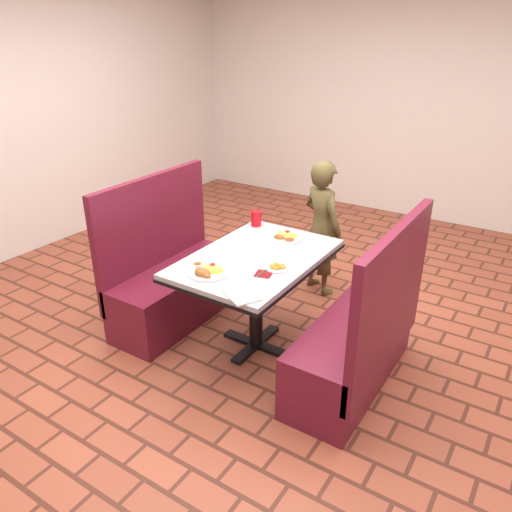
{
  "coord_description": "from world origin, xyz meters",
  "views": [
    {
      "loc": [
        1.71,
        -2.65,
        2.2
      ],
      "look_at": [
        0.0,
        0.0,
        0.75
      ],
      "focal_mm": 35.0,
      "sensor_mm": 36.0,
      "label": 1
    }
  ],
  "objects_px": {
    "booth_bench_left": "(173,281)",
    "far_dinner_plate": "(286,236)",
    "booth_bench_right": "(358,342)",
    "near_dinner_plate": "(208,270)",
    "dining_table": "(256,268)",
    "plantain_plate": "(277,267)",
    "diner_person": "(322,228)",
    "red_tumbler": "(256,218)"
  },
  "relations": [
    {
      "from": "dining_table",
      "to": "plantain_plate",
      "type": "distance_m",
      "value": 0.27
    },
    {
      "from": "plantain_plate",
      "to": "red_tumbler",
      "type": "bearing_deg",
      "value": 133.02
    },
    {
      "from": "diner_person",
      "to": "plantain_plate",
      "type": "relative_size",
      "value": 7.22
    },
    {
      "from": "booth_bench_right",
      "to": "far_dinner_plate",
      "type": "bearing_deg",
      "value": 153.66
    },
    {
      "from": "diner_person",
      "to": "near_dinner_plate",
      "type": "xyz_separation_m",
      "value": [
        -0.1,
        -1.48,
        0.18
      ]
    },
    {
      "from": "near_dinner_plate",
      "to": "dining_table",
      "type": "bearing_deg",
      "value": 74.27
    },
    {
      "from": "diner_person",
      "to": "far_dinner_plate",
      "type": "height_order",
      "value": "diner_person"
    },
    {
      "from": "far_dinner_plate",
      "to": "plantain_plate",
      "type": "height_order",
      "value": "far_dinner_plate"
    },
    {
      "from": "diner_person",
      "to": "plantain_plate",
      "type": "xyz_separation_m",
      "value": [
        0.24,
        -1.17,
        0.16
      ]
    },
    {
      "from": "booth_bench_right",
      "to": "diner_person",
      "type": "bearing_deg",
      "value": 126.83
    },
    {
      "from": "booth_bench_left",
      "to": "far_dinner_plate",
      "type": "bearing_deg",
      "value": 25.3
    },
    {
      "from": "booth_bench_left",
      "to": "far_dinner_plate",
      "type": "distance_m",
      "value": 1.01
    },
    {
      "from": "booth_bench_right",
      "to": "near_dinner_plate",
      "type": "bearing_deg",
      "value": -156.27
    },
    {
      "from": "dining_table",
      "to": "plantain_plate",
      "type": "xyz_separation_m",
      "value": [
        0.23,
        -0.09,
        0.11
      ]
    },
    {
      "from": "dining_table",
      "to": "booth_bench_left",
      "type": "relative_size",
      "value": 1.01
    },
    {
      "from": "far_dinner_plate",
      "to": "red_tumbler",
      "type": "bearing_deg",
      "value": 162.37
    },
    {
      "from": "booth_bench_right",
      "to": "diner_person",
      "type": "height_order",
      "value": "diner_person"
    },
    {
      "from": "booth_bench_left",
      "to": "near_dinner_plate",
      "type": "xyz_separation_m",
      "value": [
        0.69,
        -0.4,
        0.45
      ]
    },
    {
      "from": "far_dinner_plate",
      "to": "booth_bench_left",
      "type": "bearing_deg",
      "value": -154.7
    },
    {
      "from": "diner_person",
      "to": "dining_table",
      "type": "bearing_deg",
      "value": 115.1
    },
    {
      "from": "near_dinner_plate",
      "to": "red_tumbler",
      "type": "bearing_deg",
      "value": 102.85
    },
    {
      "from": "near_dinner_plate",
      "to": "plantain_plate",
      "type": "height_order",
      "value": "near_dinner_plate"
    },
    {
      "from": "booth_bench_left",
      "to": "diner_person",
      "type": "bearing_deg",
      "value": 53.78
    },
    {
      "from": "near_dinner_plate",
      "to": "red_tumbler",
      "type": "xyz_separation_m",
      "value": [
        -0.2,
        0.89,
        0.03
      ]
    },
    {
      "from": "booth_bench_right",
      "to": "plantain_plate",
      "type": "xyz_separation_m",
      "value": [
        -0.57,
        -0.09,
        0.43
      ]
    },
    {
      "from": "booth_bench_left",
      "to": "booth_bench_right",
      "type": "xyz_separation_m",
      "value": [
        1.6,
        0.0,
        0.0
      ]
    },
    {
      "from": "diner_person",
      "to": "far_dinner_plate",
      "type": "xyz_separation_m",
      "value": [
        0.03,
        -0.69,
        0.17
      ]
    },
    {
      "from": "dining_table",
      "to": "far_dinner_plate",
      "type": "distance_m",
      "value": 0.4
    },
    {
      "from": "dining_table",
      "to": "diner_person",
      "type": "height_order",
      "value": "diner_person"
    },
    {
      "from": "plantain_plate",
      "to": "dining_table",
      "type": "bearing_deg",
      "value": 158.5
    },
    {
      "from": "dining_table",
      "to": "booth_bench_left",
      "type": "xyz_separation_m",
      "value": [
        -0.8,
        0.0,
        -0.32
      ]
    },
    {
      "from": "near_dinner_plate",
      "to": "diner_person",
      "type": "bearing_deg",
      "value": 85.98
    },
    {
      "from": "booth_bench_left",
      "to": "red_tumbler",
      "type": "xyz_separation_m",
      "value": [
        0.48,
        0.49,
        0.48
      ]
    },
    {
      "from": "booth_bench_left",
      "to": "plantain_plate",
      "type": "bearing_deg",
      "value": -4.97
    },
    {
      "from": "dining_table",
      "to": "plantain_plate",
      "type": "height_order",
      "value": "plantain_plate"
    },
    {
      "from": "booth_bench_left",
      "to": "plantain_plate",
      "type": "distance_m",
      "value": 1.12
    },
    {
      "from": "booth_bench_right",
      "to": "plantain_plate",
      "type": "height_order",
      "value": "booth_bench_right"
    },
    {
      "from": "diner_person",
      "to": "red_tumbler",
      "type": "distance_m",
      "value": 0.69
    },
    {
      "from": "dining_table",
      "to": "red_tumbler",
      "type": "height_order",
      "value": "red_tumbler"
    },
    {
      "from": "diner_person",
      "to": "plantain_plate",
      "type": "height_order",
      "value": "diner_person"
    },
    {
      "from": "far_dinner_plate",
      "to": "plantain_plate",
      "type": "bearing_deg",
      "value": -66.39
    },
    {
      "from": "far_dinner_plate",
      "to": "near_dinner_plate",
      "type": "bearing_deg",
      "value": -99.48
    }
  ]
}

